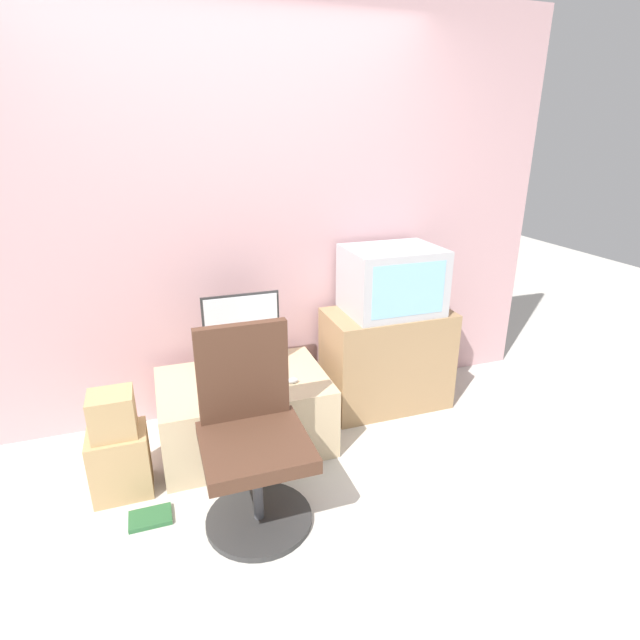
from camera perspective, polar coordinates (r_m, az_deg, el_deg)
The scene contains 12 objects.
ground_plane at distance 2.60m, azimuth -2.62°, elevation -23.40°, with size 12.00×12.00×0.00m, color beige.
wall_back at distance 3.20m, azimuth -9.94°, elevation 11.31°, with size 4.40×0.05×2.60m.
desk at distance 3.11m, azimuth -8.62°, elevation -10.27°, with size 0.99×0.68×0.43m.
side_stand at distance 3.48m, azimuth 7.60°, elevation -4.37°, with size 0.83×0.47×0.68m.
main_monitor at distance 3.08m, azimuth -8.88°, elevation -1.32°, with size 0.47×0.18×0.47m.
keyboard at distance 2.88m, azimuth -7.71°, elevation -7.82°, with size 0.34×0.14×0.01m.
mouse at distance 2.93m, azimuth -3.14°, elevation -6.93°, with size 0.07×0.03×0.04m.
crt_tv at distance 3.30m, azimuth 8.22°, elevation 4.53°, with size 0.60×0.47×0.43m.
office_chair at distance 2.47m, azimuth -7.71°, elevation -13.60°, with size 0.52×0.52×0.97m.
cardboard_box_lower at distance 2.92m, azimuth -21.84°, elevation -14.85°, with size 0.30×0.25×0.36m.
cardboard_box_upper at distance 2.77m, azimuth -22.65°, elevation -9.87°, with size 0.22×0.20×0.23m.
book at distance 2.80m, azimuth -18.81°, elevation -20.61°, with size 0.21×0.14×0.02m.
Camera 1 is at (-0.50, -1.79, 1.81)m, focal length 28.00 mm.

